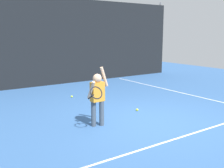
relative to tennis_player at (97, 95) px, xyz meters
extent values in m
plane|color=#335B93|center=(1.30, -0.47, -0.73)|extent=(20.00, 20.00, 0.00)
cube|color=white|center=(1.30, -1.54, -0.72)|extent=(9.00, 0.05, 0.00)
cube|color=white|center=(4.27, 0.53, -0.72)|extent=(0.05, 9.00, 0.00)
cube|color=black|center=(1.30, 5.33, 1.01)|extent=(11.94, 0.08, 3.48)
cylinder|color=slate|center=(1.30, 5.39, 1.09)|extent=(0.09, 0.09, 3.63)
cylinder|color=slate|center=(7.12, 5.39, 1.09)|extent=(0.09, 0.09, 3.63)
cylinder|color=#3F4C59|center=(-0.08, 0.05, -0.44)|extent=(0.11, 0.11, 0.58)
cylinder|color=#3F4C59|center=(0.10, -0.01, -0.44)|extent=(0.11, 0.11, 0.58)
cube|color=orange|center=(0.01, 0.02, 0.07)|extent=(0.30, 0.17, 0.44)
sphere|color=tan|center=(0.01, 0.02, 0.38)|extent=(0.20, 0.20, 0.20)
cylinder|color=tan|center=(0.21, 0.04, 0.39)|extent=(0.21, 0.07, 0.46)
cylinder|color=tan|center=(-0.18, -0.04, 0.14)|extent=(0.07, 0.29, 0.43)
cylinder|color=black|center=(-0.26, -0.16, 0.03)|extent=(0.03, 0.24, 0.15)
torus|color=black|center=(-0.26, -0.38, 0.16)|extent=(0.28, 0.16, 0.26)
sphere|color=#CCE033|center=(0.74, 2.85, -0.69)|extent=(0.07, 0.07, 0.07)
sphere|color=#CCE033|center=(1.52, 0.42, -0.69)|extent=(0.07, 0.07, 0.07)
camera|label=1|loc=(-3.07, -5.05, 1.37)|focal=43.39mm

